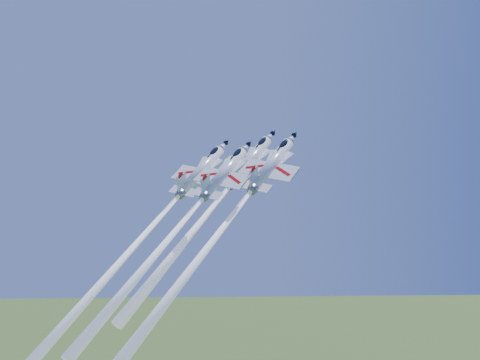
{
  "coord_description": "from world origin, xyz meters",
  "views": [
    {
      "loc": [
        -3.12,
        -96.24,
        100.37
      ],
      "look_at": [
        0.0,
        0.0,
        97.24
      ],
      "focal_mm": 40.0,
      "sensor_mm": 36.0,
      "label": 1
    }
  ],
  "objects_px": {
    "jet_right": "(222,229)",
    "jet_slot": "(179,226)",
    "jet_lead": "(213,207)",
    "jet_left": "(140,240)"
  },
  "relations": [
    {
      "from": "jet_right",
      "to": "jet_slot",
      "type": "xyz_separation_m",
      "value": [
        -6.42,
        -1.61,
        0.62
      ]
    },
    {
      "from": "jet_lead",
      "to": "jet_left",
      "type": "bearing_deg",
      "value": -126.39
    },
    {
      "from": "jet_lead",
      "to": "jet_right",
      "type": "height_order",
      "value": "jet_lead"
    },
    {
      "from": "jet_lead",
      "to": "jet_left",
      "type": "xyz_separation_m",
      "value": [
        -11.89,
        -4.0,
        -5.01
      ]
    },
    {
      "from": "jet_lead",
      "to": "jet_left",
      "type": "relative_size",
      "value": 0.82
    },
    {
      "from": "jet_lead",
      "to": "jet_left",
      "type": "height_order",
      "value": "jet_lead"
    },
    {
      "from": "jet_left",
      "to": "jet_right",
      "type": "distance_m",
      "value": 15.0
    },
    {
      "from": "jet_right",
      "to": "jet_slot",
      "type": "bearing_deg",
      "value": -130.89
    },
    {
      "from": "jet_left",
      "to": "jet_slot",
      "type": "height_order",
      "value": "jet_left"
    },
    {
      "from": "jet_right",
      "to": "jet_slot",
      "type": "height_order",
      "value": "jet_right"
    }
  ]
}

